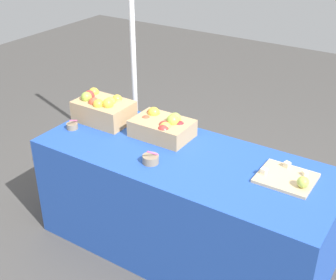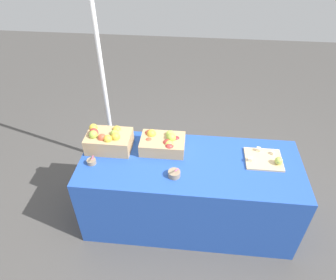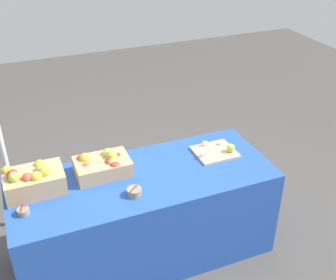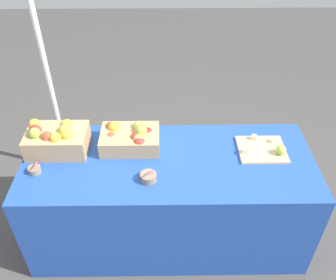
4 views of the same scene
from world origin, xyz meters
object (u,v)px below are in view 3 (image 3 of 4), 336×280
Objects in this scene: sample_bowl_near at (134,192)px; sample_bowl_mid at (23,211)px; apple_crate_left at (34,180)px; apple_crate_middle at (103,165)px; cutting_board_front at (217,151)px.

sample_bowl_near is 1.17× the size of sample_bowl_mid.
apple_crate_left is 1.01× the size of apple_crate_middle.
sample_bowl_mid is at bearing 173.72° from sample_bowl_near.
apple_crate_left is 0.25m from sample_bowl_mid.
sample_bowl_mid is at bearing -156.87° from apple_crate_middle.
apple_crate_middle is 0.89m from cutting_board_front.
sample_bowl_near is at bearing -6.28° from sample_bowl_mid.
sample_bowl_near reaches higher than sample_bowl_mid.
apple_crate_middle is 1.24× the size of cutting_board_front.
cutting_board_front is at bearing 7.10° from sample_bowl_mid.
apple_crate_left is at bearing 65.50° from sample_bowl_mid.
apple_crate_left is 0.68m from sample_bowl_near.
apple_crate_left reaches higher than sample_bowl_mid.
sample_bowl_near is at bearing -161.05° from cutting_board_front.
apple_crate_middle is at bearing 175.84° from cutting_board_front.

